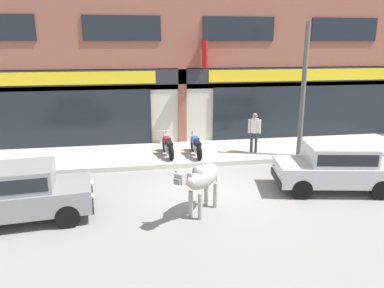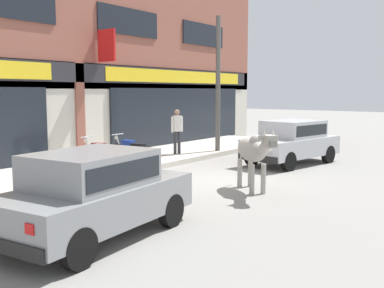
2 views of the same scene
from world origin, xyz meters
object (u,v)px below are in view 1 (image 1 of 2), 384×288
cow (202,178)px  motorcycle_1 (196,146)px  pedestrian (254,129)px  car_0 (336,165)px  car_1 (18,191)px  utility_pole (303,91)px  motorcycle_0 (168,146)px

cow → motorcycle_1: cow is taller
cow → motorcycle_1: (0.71, 4.78, -0.44)m
cow → pedestrian: 5.68m
car_0 → pedestrian: size_ratio=2.37×
car_1 → utility_pole: utility_pole is taller
car_0 → motorcycle_0: bearing=140.0°
cow → pedestrian: bearing=57.3°
motorcycle_1 → pedestrian: (2.36, 0.00, 0.60)m
car_0 → car_1: same height
motorcycle_1 → utility_pole: bearing=-9.8°
motorcycle_1 → cow: bearing=-98.4°
cow → car_0: size_ratio=0.47×
car_1 → utility_pole: (9.36, 3.72, 1.87)m
car_1 → utility_pole: size_ratio=0.74×
car_0 → utility_pole: utility_pole is taller
car_0 → motorcycle_0: 6.23m
cow → motorcycle_1: bearing=81.6°
motorcycle_0 → utility_pole: size_ratio=0.36×
motorcycle_0 → motorcycle_1: (1.09, -0.16, 0.00)m
motorcycle_0 → car_0: bearing=-40.0°
car_1 → motorcycle_0: (4.30, 4.57, -0.25)m
car_0 → utility_pole: size_ratio=0.76×
car_0 → motorcycle_1: (-3.68, 3.83, -0.25)m
car_0 → motorcycle_1: car_0 is taller
motorcycle_0 → utility_pole: 5.55m
motorcycle_1 → car_0: bearing=-46.2°
car_0 → car_1: size_ratio=1.02×
car_0 → motorcycle_1: bearing=133.8°
pedestrian → motorcycle_0: bearing=177.4°
car_0 → car_1: bearing=-176.4°
cow → motorcycle_1: 4.85m
car_0 → utility_pole: 3.67m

